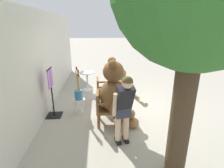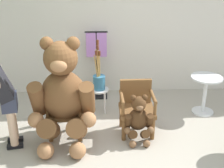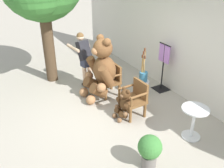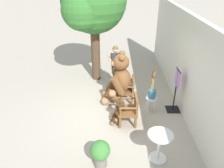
# 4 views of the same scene
# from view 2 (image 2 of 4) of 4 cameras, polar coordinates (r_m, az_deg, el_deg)

# --- Properties ---
(ground_plane) EXTENTS (60.00, 60.00, 0.00)m
(ground_plane) POSITION_cam_2_polar(r_m,az_deg,el_deg) (4.73, -1.85, -13.11)
(ground_plane) COLOR #A8A091
(back_wall) EXTENTS (10.00, 0.16, 2.80)m
(back_wall) POSITION_cam_2_polar(r_m,az_deg,el_deg) (6.36, -2.21, 10.61)
(back_wall) COLOR silver
(back_wall) RESTS_ON ground
(wooden_chair_left) EXTENTS (0.57, 0.53, 0.86)m
(wooden_chair_left) POSITION_cam_2_polar(r_m,az_deg,el_deg) (5.12, -8.44, -4.23)
(wooden_chair_left) COLOR brown
(wooden_chair_left) RESTS_ON ground
(wooden_chair_right) EXTENTS (0.57, 0.53, 0.86)m
(wooden_chair_right) POSITION_cam_2_polar(r_m,az_deg,el_deg) (5.12, 4.47, -4.03)
(wooden_chair_right) COLOR brown
(wooden_chair_right) RESTS_ON ground
(teddy_bear_large) EXTENTS (1.01, 0.96, 1.69)m
(teddy_bear_large) POSITION_cam_2_polar(r_m,az_deg,el_deg) (4.71, -9.07, -1.86)
(teddy_bear_large) COLOR brown
(teddy_bear_large) RESTS_ON ground
(teddy_bear_small) EXTENTS (0.47, 0.44, 0.78)m
(teddy_bear_small) POSITION_cam_2_polar(r_m,az_deg,el_deg) (4.91, 4.84, -6.38)
(teddy_bear_small) COLOR #4C3019
(teddy_bear_small) RESTS_ON ground
(person_visitor) EXTENTS (0.73, 0.58, 1.55)m
(person_visitor) POSITION_cam_2_polar(r_m,az_deg,el_deg) (4.78, -19.66, -1.40)
(person_visitor) COLOR black
(person_visitor) RESTS_ON ground
(white_stool) EXTENTS (0.34, 0.34, 0.46)m
(white_stool) POSITION_cam_2_polar(r_m,az_deg,el_deg) (5.76, -2.36, -1.87)
(white_stool) COLOR silver
(white_stool) RESTS_ON ground
(brush_bucket) EXTENTS (0.22, 0.22, 0.92)m
(brush_bucket) POSITION_cam_2_polar(r_m,az_deg,el_deg) (5.63, -2.43, 0.79)
(brush_bucket) COLOR teal
(brush_bucket) RESTS_ON white_stool
(round_side_table) EXTENTS (0.56, 0.56, 0.72)m
(round_side_table) POSITION_cam_2_polar(r_m,az_deg,el_deg) (5.92, 16.64, -1.17)
(round_side_table) COLOR silver
(round_side_table) RESTS_ON ground
(clothing_display_stand) EXTENTS (0.44, 0.40, 1.36)m
(clothing_display_stand) POSITION_cam_2_polar(r_m,az_deg,el_deg) (6.26, -2.83, 3.89)
(clothing_display_stand) COLOR black
(clothing_display_stand) RESTS_ON ground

